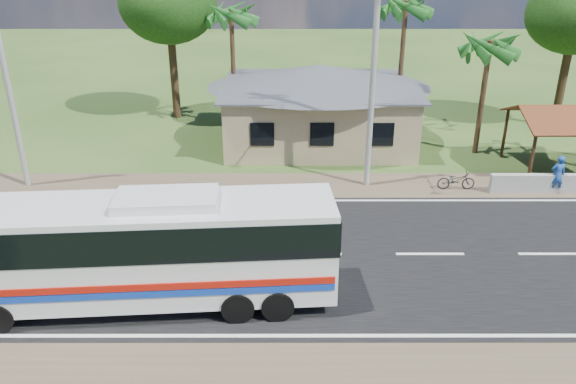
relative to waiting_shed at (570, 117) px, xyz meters
name	(u,v)px	position (x,y,z in m)	size (l,w,h in m)	color
ground	(307,254)	(-13.00, -8.50, -2.73)	(120.00, 120.00, 0.00)	#274217
road	(307,254)	(-13.00, -8.50, -2.72)	(120.00, 16.00, 0.03)	black
house	(318,96)	(-12.00, 4.50, -0.09)	(12.40, 10.00, 5.00)	tan
waiting_shed	(570,117)	(0.00, 0.00, 0.00)	(5.20, 4.48, 3.35)	#3A2715
concrete_barrier	(567,184)	(-1.00, -2.90, -2.28)	(7.00, 0.30, 0.90)	#9E9E99
utility_poles	(366,62)	(-10.33, -2.01, 3.04)	(32.80, 2.22, 11.00)	#9E9E99
palm_near	(490,46)	(-3.50, 2.50, 2.98)	(2.80, 2.80, 6.70)	#47301E
palm_mid	(406,7)	(-7.00, 7.00, 4.43)	(2.80, 2.80, 8.20)	#47301E
palm_far	(231,15)	(-17.00, 7.50, 3.95)	(2.80, 2.80, 7.70)	#47301E
tree_behind_house	(168,4)	(-21.00, 9.50, 4.39)	(6.00, 6.00, 9.61)	#47301E
tree_behind_shed	(576,15)	(3.00, 7.50, 3.95)	(5.60, 5.60, 9.02)	#47301E
coach_bus	(137,244)	(-18.27, -11.53, -0.60)	(12.17, 3.40, 3.73)	silver
motorcycle	(456,180)	(-5.94, -2.49, -2.28)	(0.60, 1.72, 0.90)	black
person	(558,175)	(-1.54, -2.97, -1.82)	(0.66, 0.44, 1.82)	#1B4594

